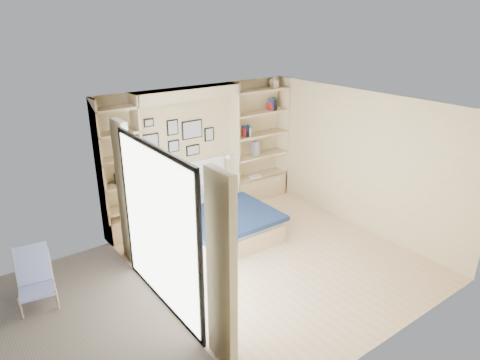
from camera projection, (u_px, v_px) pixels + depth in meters
ground at (274, 257)px, 6.96m from camera, size 4.50×4.50×0.00m
room_shell at (202, 174)px, 7.49m from camera, size 4.50×4.50×4.50m
bed at (217, 220)px, 7.64m from camera, size 1.63×2.01×1.07m
photo_gallery at (178, 137)px, 7.80m from camera, size 1.48×0.02×0.82m
reading_lamps at (193, 165)px, 7.89m from camera, size 1.92×0.12×0.15m
shelf_decor at (248, 123)px, 8.48m from camera, size 3.54×0.23×2.03m
deck at (38, 355)px, 4.97m from camera, size 3.20×4.00×0.05m
deck_chair at (35, 278)px, 5.77m from camera, size 0.57×0.83×0.77m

